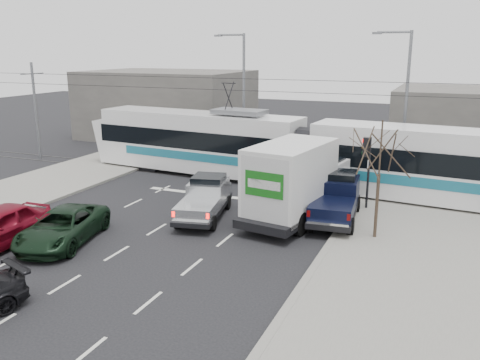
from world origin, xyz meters
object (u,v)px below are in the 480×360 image
at_px(street_lamp_near, 403,97).
at_px(street_lamp_far, 241,89).
at_px(silver_pickup, 206,198).
at_px(navy_pickup, 336,198).
at_px(tram, 307,152).
at_px(traffic_signal, 367,157).
at_px(green_car, 63,227).
at_px(box_truck, 297,181).
at_px(bare_tree, 380,153).

bearing_deg(street_lamp_near, street_lamp_far, 170.13).
height_order(silver_pickup, navy_pickup, navy_pickup).
height_order(tram, silver_pickup, tram).
distance_m(traffic_signal, green_car, 14.55).
height_order(street_lamp_far, box_truck, street_lamp_far).
relative_size(tram, box_truck, 3.71).
bearing_deg(tram, green_car, -113.80).
distance_m(traffic_signal, street_lamp_far, 14.47).
distance_m(box_truck, navy_pickup, 2.03).
height_order(traffic_signal, green_car, traffic_signal).
bearing_deg(traffic_signal, street_lamp_far, 138.28).
xyz_separation_m(street_lamp_near, box_truck, (-3.64, -10.09, -3.25)).
distance_m(street_lamp_far, green_car, 19.41).
height_order(traffic_signal, box_truck, box_truck).
xyz_separation_m(traffic_signal, navy_pickup, (-1.00, -2.02, -1.65)).
bearing_deg(box_truck, silver_pickup, -153.77).
bearing_deg(navy_pickup, bare_tree, -48.45).
bearing_deg(box_truck, navy_pickup, 26.43).
bearing_deg(green_car, street_lamp_far, 75.58).
bearing_deg(tram, street_lamp_far, 142.25).
bearing_deg(navy_pickup, traffic_signal, 57.96).
relative_size(street_lamp_near, silver_pickup, 1.67).
relative_size(tram, silver_pickup, 5.37).
height_order(bare_tree, traffic_signal, bare_tree).
height_order(bare_tree, street_lamp_near, street_lamp_near).
height_order(traffic_signal, street_lamp_near, street_lamp_near).
height_order(street_lamp_far, tram, street_lamp_far).
distance_m(street_lamp_near, box_truck, 11.20).
xyz_separation_m(traffic_signal, green_car, (-10.93, -9.39, -2.03)).
distance_m(bare_tree, traffic_signal, 4.28).
bearing_deg(traffic_signal, bare_tree, -74.24).
relative_size(bare_tree, box_truck, 0.64).
height_order(street_lamp_near, silver_pickup, street_lamp_near).
bearing_deg(navy_pickup, green_car, -148.92).
bearing_deg(tram, traffic_signal, -34.39).
bearing_deg(street_lamp_far, box_truck, -56.96).
xyz_separation_m(bare_tree, green_car, (-12.06, -5.40, -3.08)).
bearing_deg(tram, box_truck, -73.81).
bearing_deg(green_car, silver_pickup, 40.70).
bearing_deg(street_lamp_far, tram, -42.92).
xyz_separation_m(street_lamp_near, navy_pickup, (-1.85, -9.52, -4.02)).
relative_size(street_lamp_near, tram, 0.31).
xyz_separation_m(silver_pickup, box_truck, (4.18, 1.31, 0.93)).
bearing_deg(traffic_signal, green_car, -139.32).
height_order(tram, navy_pickup, tram).
xyz_separation_m(tram, navy_pickup, (2.93, -5.26, -1.00)).
bearing_deg(box_truck, bare_tree, -11.00).
xyz_separation_m(tram, green_car, (-7.00, -12.64, -1.39)).
bearing_deg(street_lamp_near, traffic_signal, -96.41).
height_order(bare_tree, navy_pickup, bare_tree).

